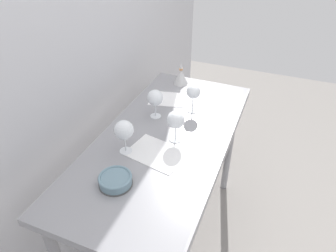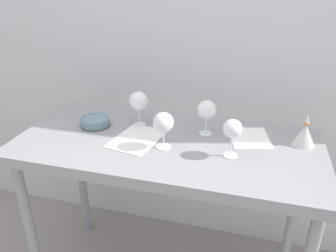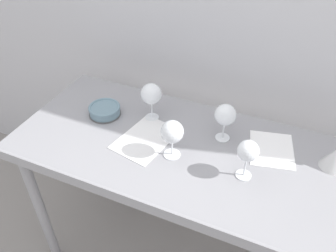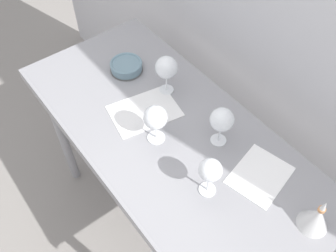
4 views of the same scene
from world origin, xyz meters
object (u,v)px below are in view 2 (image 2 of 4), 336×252
Objects in this scene: wine_glass_near_right at (233,130)px; wine_glass_far_right at (207,111)px; tasting_sheet_lower at (250,138)px; tasting_sheet_upper at (137,139)px; tasting_bowl at (95,121)px; wine_glass_far_left at (138,102)px; decanter_funnel at (305,135)px; wine_glass_near_center at (164,123)px.

wine_glass_far_right is (-0.14, 0.18, -0.00)m from wine_glass_near_right.
tasting_sheet_upper is at bearing -176.67° from tasting_sheet_lower.
tasting_bowl is (-0.69, 0.12, -0.10)m from wine_glass_near_right.
wine_glass_far_left reaches higher than decanter_funnel.
wine_glass_near_center is 0.29m from wine_glass_near_right.
wine_glass_far_left is at bearing 158.59° from wine_glass_near_right.
decanter_funnel is (0.23, -0.00, 0.05)m from tasting_sheet_lower.
tasting_sheet_upper is (-0.43, 0.04, -0.12)m from wine_glass_near_right.
decanter_funnel is at bearing 31.41° from wine_glass_near_right.
wine_glass_near_center reaches higher than decanter_funnel.
tasting_bowl is (-0.21, -0.07, -0.10)m from wine_glass_far_left.
wine_glass_near_right is 0.99× the size of wine_glass_far_right.
wine_glass_near_right reaches higher than tasting_bowl.
decanter_funnel is (0.60, 0.19, -0.07)m from wine_glass_near_center.
tasting_sheet_lower is 1.46× the size of tasting_bowl.
wine_glass_near_right is 0.61× the size of tasting_sheet_upper.
wine_glass_near_right is 0.37m from decanter_funnel.
wine_glass_near_right reaches higher than tasting_sheet_lower.
wine_glass_far_left reaches higher than tasting_sheet_upper.
wine_glass_far_right is 0.56m from tasting_bowl.
wine_glass_near_center is at bearing -164.94° from tasting_sheet_lower.
wine_glass_far_left is 1.06× the size of wine_glass_near_right.
wine_glass_near_center is 1.13× the size of tasting_bowl.
wine_glass_near_center is 0.99× the size of wine_glass_near_right.
wine_glass_near_center reaches higher than tasting_sheet_lower.
tasting_sheet_lower is 0.76m from tasting_bowl.
wine_glass_far_left is 1.20× the size of tasting_bowl.
tasting_bowl reaches higher than tasting_sheet_lower.
wine_glass_near_right is at bearing -148.59° from decanter_funnel.
decanter_funnel is (0.74, 0.15, 0.05)m from tasting_sheet_upper.
wine_glass_near_right is 0.22m from wine_glass_far_right.
wine_glass_far_right reaches higher than tasting_sheet_upper.
tasting_bowl is at bearing 170.02° from wine_glass_near_right.
tasting_sheet_lower is (0.51, 0.15, 0.00)m from tasting_sheet_upper.
wine_glass_far_right is 0.62× the size of tasting_sheet_upper.
tasting_sheet_upper and tasting_sheet_lower have the same top height.
wine_glass_near_center is 0.98× the size of wine_glass_far_right.
tasting_bowl is at bearing 172.93° from tasting_sheet_upper.
tasting_sheet_upper is (0.04, -0.15, -0.12)m from wine_glass_far_left.
wine_glass_far_left is 0.20m from tasting_sheet_upper.
decanter_funnel is (0.78, -0.00, -0.08)m from wine_glass_far_left.
wine_glass_near_center is 0.63m from decanter_funnel.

